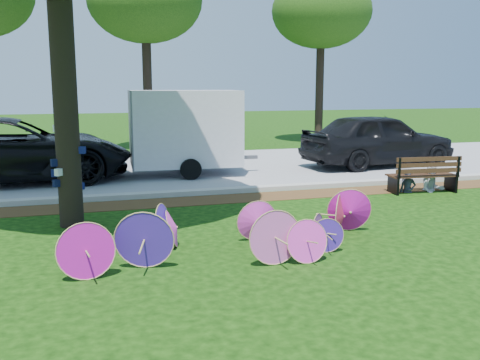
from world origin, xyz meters
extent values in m
plane|color=black|center=(0.00, 0.00, 0.00)|extent=(90.00, 90.00, 0.00)
cube|color=#472D16|center=(0.00, 4.50, 0.01)|extent=(90.00, 1.00, 0.01)
cube|color=#B7B5AD|center=(0.00, 5.20, 0.06)|extent=(90.00, 0.30, 0.12)
cube|color=gray|center=(0.00, 9.35, 0.01)|extent=(90.00, 8.00, 0.01)
cylinder|color=black|center=(-2.51, 3.03, 2.79)|extent=(0.44, 0.44, 5.59)
cone|color=#4422A4|center=(1.41, 0.21, 0.28)|extent=(0.57, 0.19, 0.56)
cone|color=#53C1F7|center=(0.69, 0.36, 0.30)|extent=(0.43, 0.62, 0.61)
cone|color=#4422A4|center=(-1.44, 0.24, 0.44)|extent=(0.90, 0.45, 0.88)
cone|color=#D0224F|center=(2.02, 0.92, 0.37)|extent=(0.51, 0.70, 0.75)
cone|color=#DC5BB9|center=(1.25, 0.31, 0.31)|extent=(0.48, 0.53, 0.62)
cone|color=#FA3BCD|center=(0.90, -0.15, 0.33)|extent=(0.68, 0.26, 0.68)
cone|color=#FA3BCD|center=(-0.86, 1.16, 0.32)|extent=(0.39, 0.67, 0.63)
cone|color=#C112A0|center=(-2.26, 0.05, 0.40)|extent=(0.82, 0.29, 0.81)
cone|color=#FA3BCD|center=(0.54, 1.05, 0.36)|extent=(0.73, 0.24, 0.72)
cone|color=#C112A0|center=(2.30, 1.14, 0.40)|extent=(0.84, 0.45, 0.82)
cone|color=#DC5BB9|center=(0.41, -0.10, 0.42)|extent=(0.84, 0.21, 0.83)
cone|color=#4422A4|center=(-1.01, 1.12, 0.37)|extent=(0.49, 0.75, 0.75)
imported|color=black|center=(-4.13, 8.24, 0.88)|extent=(6.51, 3.34, 1.76)
imported|color=black|center=(6.96, 8.14, 0.87)|extent=(5.28, 2.58, 1.73)
cube|color=silver|center=(0.63, 8.23, 1.38)|extent=(3.18, 2.09, 2.77)
imported|color=#343947|center=(5.39, 4.01, 0.54)|extent=(0.47, 0.39, 1.09)
imported|color=silver|center=(6.09, 4.01, 0.65)|extent=(0.73, 0.62, 1.29)
cylinder|color=black|center=(0.25, 14.29, 2.50)|extent=(0.36, 0.36, 5.00)
ellipsoid|color=black|center=(0.25, 14.29, 5.80)|extent=(4.40, 4.40, 3.20)
cylinder|color=black|center=(8.07, 15.23, 2.50)|extent=(0.36, 0.36, 5.00)
ellipsoid|color=black|center=(8.07, 15.23, 5.80)|extent=(4.40, 4.40, 3.20)
camera|label=1|loc=(-2.18, -7.26, 2.62)|focal=40.00mm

